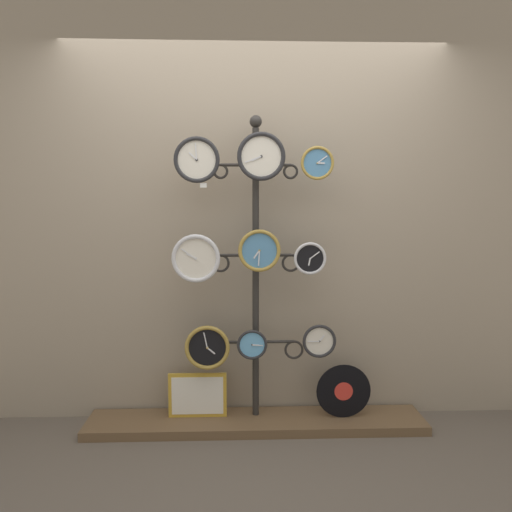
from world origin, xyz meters
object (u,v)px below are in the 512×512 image
object	(u,v)px
clock_top_center	(261,156)
picture_frame	(198,395)
clock_middle_left	(196,258)
clock_bottom_left	(207,347)
clock_top_left	(197,160)
clock_bottom_center	(252,344)
display_stand	(256,311)
clock_middle_center	(259,251)
clock_top_right	(317,163)
clock_bottom_right	(319,341)
vinyl_record	(344,391)
clock_middle_right	(310,258)

from	to	relation	value
clock_top_center	picture_frame	distance (m)	1.59
clock_middle_left	clock_bottom_left	world-z (taller)	clock_middle_left
clock_top_left	picture_frame	bearing A→B (deg)	105.48
clock_bottom_center	clock_top_left	bearing A→B (deg)	178.80
display_stand	clock_bottom_left	world-z (taller)	display_stand
clock_middle_left	picture_frame	bearing A→B (deg)	95.56
picture_frame	clock_middle_center	bearing A→B (deg)	-12.25
clock_top_center	clock_bottom_left	world-z (taller)	clock_top_center
display_stand	picture_frame	bearing A→B (deg)	-176.41
clock_top_center	clock_middle_left	distance (m)	0.75
clock_top_right	clock_bottom_right	world-z (taller)	clock_top_right
clock_top_right	clock_bottom_center	distance (m)	1.21
clock_top_left	clock_bottom_right	size ratio (longest dim) A/B	1.29
clock_middle_center	clock_middle_left	bearing A→B (deg)	177.63
clock_top_left	clock_middle_left	size ratio (longest dim) A/B	0.93
clock_bottom_left	picture_frame	world-z (taller)	clock_bottom_left
display_stand	clock_bottom_center	xyz separation A→B (m)	(-0.03, -0.10, -0.19)
clock_bottom_left	clock_bottom_center	distance (m)	0.29
clock_top_center	clock_middle_center	distance (m)	0.58
clock_top_left	clock_bottom_left	size ratio (longest dim) A/B	0.98
clock_middle_center	picture_frame	size ratio (longest dim) A/B	0.69
clock_bottom_center	vinyl_record	distance (m)	0.68
clock_top_left	clock_bottom_right	world-z (taller)	clock_top_left
vinyl_record	clock_top_left	bearing A→B (deg)	-178.43
display_stand	clock_middle_left	distance (m)	0.53
clock_top_center	vinyl_record	xyz separation A→B (m)	(0.54, 0.04, -1.51)
clock_top_right	clock_middle_left	distance (m)	0.96
display_stand	clock_top_right	size ratio (longest dim) A/B	9.66
clock_top_center	clock_middle_left	xyz separation A→B (m)	(-0.41, 0.01, -0.62)
clock_middle_right	clock_bottom_right	distance (m)	0.54
clock_top_left	vinyl_record	xyz separation A→B (m)	(0.93, 0.03, -1.49)
clock_top_left	clock_bottom_right	xyz separation A→B (m)	(0.77, 0.02, -1.14)
clock_bottom_left	clock_top_left	bearing A→B (deg)	-170.99
display_stand	vinyl_record	bearing A→B (deg)	-7.13
clock_middle_right	clock_bottom_right	size ratio (longest dim) A/B	0.95
display_stand	clock_bottom_center	size ratio (longest dim) A/B	10.41
clock_top_center	clock_bottom_right	world-z (taller)	clock_top_center
clock_top_center	clock_bottom_right	distance (m)	1.22
clock_bottom_left	display_stand	bearing A→B (deg)	15.93
clock_middle_center	clock_top_right	bearing A→B (deg)	4.80
clock_middle_left	display_stand	bearing A→B (deg)	14.16
clock_middle_left	clock_bottom_right	size ratio (longest dim) A/B	1.39
vinyl_record	clock_bottom_right	bearing A→B (deg)	-176.78
clock_top_right	clock_bottom_right	distance (m)	1.13
clock_middle_left	vinyl_record	world-z (taller)	clock_middle_left
clock_middle_left	clock_bottom_right	world-z (taller)	clock_middle_left
picture_frame	vinyl_record	bearing A→B (deg)	-2.85
clock_middle_right	clock_bottom_right	world-z (taller)	clock_middle_right
clock_middle_left	clock_bottom_center	size ratio (longest dim) A/B	1.57
display_stand	clock_top_center	xyz separation A→B (m)	(0.03, -0.11, 0.98)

